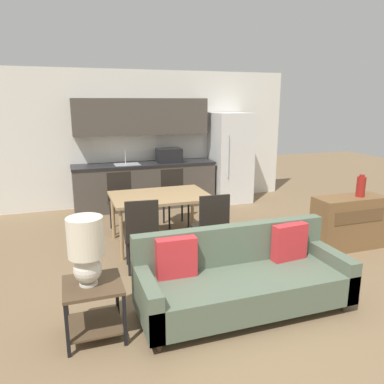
{
  "coord_description": "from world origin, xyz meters",
  "views": [
    {
      "loc": [
        -1.49,
        -2.95,
        2.1
      ],
      "look_at": [
        0.04,
        1.5,
        0.95
      ],
      "focal_mm": 35.0,
      "sensor_mm": 36.0,
      "label": 1
    }
  ],
  "objects_px": {
    "couch": "(241,278)",
    "vase": "(361,186)",
    "table_lamp": "(86,247)",
    "dining_chair_far_right": "(174,195)",
    "refrigerator": "(230,158)",
    "dining_chair_near_left": "(141,232)",
    "credenza": "(348,222)",
    "dining_chair_near_right": "(211,225)",
    "side_table": "(94,301)",
    "dining_table": "(160,199)",
    "dining_chair_far_left": "(121,199)"
  },
  "relations": [
    {
      "from": "couch",
      "to": "vase",
      "type": "distance_m",
      "value": 2.6
    },
    {
      "from": "table_lamp",
      "to": "dining_chair_far_right",
      "type": "height_order",
      "value": "table_lamp"
    },
    {
      "from": "refrigerator",
      "to": "dining_chair_near_left",
      "type": "bearing_deg",
      "value": -131.43
    },
    {
      "from": "credenza",
      "to": "dining_chair_near_left",
      "type": "relative_size",
      "value": 1.09
    },
    {
      "from": "vase",
      "to": "dining_chair_far_right",
      "type": "distance_m",
      "value": 2.94
    },
    {
      "from": "credenza",
      "to": "dining_chair_far_right",
      "type": "distance_m",
      "value": 2.8
    },
    {
      "from": "refrigerator",
      "to": "couch",
      "type": "relative_size",
      "value": 0.87
    },
    {
      "from": "dining_chair_near_right",
      "to": "side_table",
      "type": "bearing_deg",
      "value": 38.05
    },
    {
      "from": "table_lamp",
      "to": "vase",
      "type": "height_order",
      "value": "table_lamp"
    },
    {
      "from": "refrigerator",
      "to": "dining_chair_far_right",
      "type": "height_order",
      "value": "refrigerator"
    },
    {
      "from": "couch",
      "to": "dining_chair_near_right",
      "type": "relative_size",
      "value": 2.25
    },
    {
      "from": "dining_table",
      "to": "credenza",
      "type": "xyz_separation_m",
      "value": [
        2.53,
        -1.05,
        -0.31
      ]
    },
    {
      "from": "refrigerator",
      "to": "dining_chair_near_left",
      "type": "height_order",
      "value": "refrigerator"
    },
    {
      "from": "dining_table",
      "to": "dining_chair_near_right",
      "type": "relative_size",
      "value": 1.49
    },
    {
      "from": "dining_chair_far_right",
      "to": "dining_chair_near_right",
      "type": "height_order",
      "value": "same"
    },
    {
      "from": "dining_chair_near_left",
      "to": "dining_chair_far_left",
      "type": "bearing_deg",
      "value": -84.8
    },
    {
      "from": "refrigerator",
      "to": "couch",
      "type": "xyz_separation_m",
      "value": [
        -1.7,
        -4.0,
        -0.6
      ]
    },
    {
      "from": "table_lamp",
      "to": "dining_chair_near_left",
      "type": "height_order",
      "value": "table_lamp"
    },
    {
      "from": "vase",
      "to": "couch",
      "type": "bearing_deg",
      "value": -157.68
    },
    {
      "from": "dining_chair_far_right",
      "to": "dining_chair_far_left",
      "type": "relative_size",
      "value": 1.0
    },
    {
      "from": "dining_chair_far_right",
      "to": "dining_chair_far_left",
      "type": "xyz_separation_m",
      "value": [
        -0.91,
        0.02,
        0.0
      ]
    },
    {
      "from": "dining_table",
      "to": "dining_chair_near_left",
      "type": "height_order",
      "value": "dining_chair_near_left"
    },
    {
      "from": "credenza",
      "to": "vase",
      "type": "height_order",
      "value": "vase"
    },
    {
      "from": "vase",
      "to": "dining_chair_near_left",
      "type": "height_order",
      "value": "vase"
    },
    {
      "from": "dining_chair_far_left",
      "to": "side_table",
      "type": "bearing_deg",
      "value": -105.03
    },
    {
      "from": "credenza",
      "to": "dining_chair_near_right",
      "type": "xyz_separation_m",
      "value": [
        -2.08,
        0.15,
        0.14
      ]
    },
    {
      "from": "vase",
      "to": "side_table",
      "type": "bearing_deg",
      "value": -165.86
    },
    {
      "from": "dining_chair_far_right",
      "to": "dining_chair_near_left",
      "type": "relative_size",
      "value": 1.0
    },
    {
      "from": "dining_table",
      "to": "dining_chair_far_left",
      "type": "xyz_separation_m",
      "value": [
        -0.46,
        0.84,
        -0.16
      ]
    },
    {
      "from": "dining_chair_far_left",
      "to": "dining_chair_near_left",
      "type": "xyz_separation_m",
      "value": [
        -0.01,
        -1.7,
        0.0
      ]
    },
    {
      "from": "couch",
      "to": "dining_chair_near_right",
      "type": "xyz_separation_m",
      "value": [
        0.12,
        1.14,
        0.2
      ]
    },
    {
      "from": "side_table",
      "to": "dining_chair_far_left",
      "type": "bearing_deg",
      "value": 76.59
    },
    {
      "from": "dining_chair_near_right",
      "to": "dining_chair_near_left",
      "type": "bearing_deg",
      "value": 0.31
    },
    {
      "from": "dining_table",
      "to": "dining_chair_far_left",
      "type": "height_order",
      "value": "dining_chair_far_left"
    },
    {
      "from": "credenza",
      "to": "dining_chair_far_left",
      "type": "bearing_deg",
      "value": 147.75
    },
    {
      "from": "dining_table",
      "to": "side_table",
      "type": "distance_m",
      "value": 2.36
    },
    {
      "from": "table_lamp",
      "to": "dining_chair_near_right",
      "type": "relative_size",
      "value": 0.65
    },
    {
      "from": "dining_chair_near_right",
      "to": "couch",
      "type": "bearing_deg",
      "value": 86.43
    },
    {
      "from": "vase",
      "to": "dining_chair_near_left",
      "type": "distance_m",
      "value": 3.16
    },
    {
      "from": "dining_table",
      "to": "dining_chair_far_right",
      "type": "bearing_deg",
      "value": 60.97
    },
    {
      "from": "dining_chair_near_right",
      "to": "dining_chair_far_left",
      "type": "distance_m",
      "value": 1.96
    },
    {
      "from": "dining_chair_near_right",
      "to": "dining_chair_far_left",
      "type": "height_order",
      "value": "same"
    },
    {
      "from": "side_table",
      "to": "dining_chair_far_right",
      "type": "xyz_separation_m",
      "value": [
        1.6,
        2.85,
        0.18
      ]
    },
    {
      "from": "dining_chair_near_right",
      "to": "dining_chair_far_left",
      "type": "bearing_deg",
      "value": -59.79
    },
    {
      "from": "couch",
      "to": "credenza",
      "type": "bearing_deg",
      "value": 24.15
    },
    {
      "from": "side_table",
      "to": "table_lamp",
      "type": "xyz_separation_m",
      "value": [
        -0.03,
        0.0,
        0.52
      ]
    },
    {
      "from": "dining_table",
      "to": "side_table",
      "type": "bearing_deg",
      "value": -119.31
    },
    {
      "from": "table_lamp",
      "to": "dining_table",
      "type": "bearing_deg",
      "value": 60.0
    },
    {
      "from": "refrigerator",
      "to": "dining_chair_far_left",
      "type": "bearing_deg",
      "value": -155.68
    },
    {
      "from": "refrigerator",
      "to": "vase",
      "type": "bearing_deg",
      "value": -78.14
    }
  ]
}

